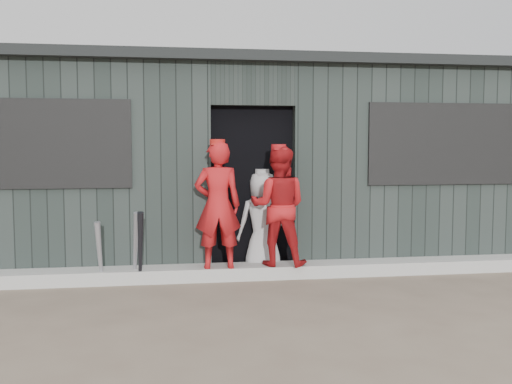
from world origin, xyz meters
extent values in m
plane|color=brown|center=(0.00, 0.00, 0.00)|extent=(80.00, 80.00, 0.00)
cube|color=#9E9E99|center=(0.00, 1.82, 0.07)|extent=(8.00, 0.36, 0.15)
cone|color=#9798A0|center=(-1.74, 1.69, 0.36)|extent=(0.10, 0.20, 0.72)
cone|color=gray|center=(-1.36, 1.73, 0.41)|extent=(0.13, 0.32, 0.82)
cone|color=black|center=(-1.30, 1.58, 0.42)|extent=(0.10, 0.33, 0.84)
imported|color=#AA1517|center=(-0.45, 1.71, 0.86)|extent=(0.53, 0.35, 1.43)
imported|color=#A81417|center=(0.26, 1.78, 0.84)|extent=(0.79, 0.69, 1.37)
imported|color=#A6A6A6|center=(0.12, 2.10, 0.61)|extent=(0.66, 0.50, 1.23)
cube|color=black|center=(0.00, 3.50, 1.20)|extent=(7.60, 2.70, 2.20)
cube|color=#28302D|center=(-2.25, 2.10, 1.25)|extent=(3.50, 0.20, 2.50)
cube|color=#29302E|center=(2.25, 2.10, 1.25)|extent=(3.50, 0.20, 2.50)
cube|color=#252C29|center=(0.00, 2.10, 2.25)|extent=(1.00, 0.20, 0.50)
cube|color=#2B3431|center=(3.90, 3.50, 1.25)|extent=(0.20, 3.00, 2.50)
cube|color=#2C3531|center=(0.00, 4.90, 1.25)|extent=(8.00, 0.20, 2.50)
cube|color=black|center=(0.00, 3.50, 2.56)|extent=(8.30, 3.30, 0.12)
cube|color=black|center=(-2.40, 1.98, 1.55)|extent=(2.00, 0.04, 1.00)
cube|color=black|center=(2.40, 1.98, 1.55)|extent=(2.00, 0.04, 1.00)
cube|color=black|center=(-0.14, 2.59, 1.35)|extent=(0.21, 0.21, 0.82)
cube|color=black|center=(0.09, 2.62, 1.30)|extent=(0.22, 0.19, 0.77)
camera|label=1|loc=(-0.96, -4.63, 1.53)|focal=40.00mm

